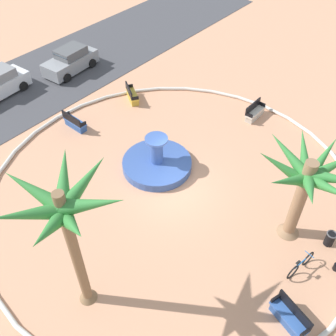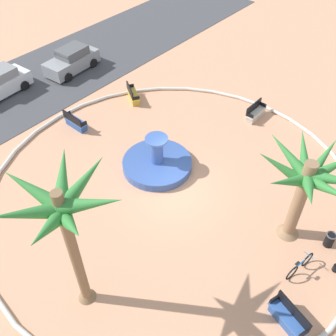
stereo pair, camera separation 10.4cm
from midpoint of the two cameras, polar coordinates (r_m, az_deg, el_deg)
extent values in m
plane|color=tan|center=(19.25, 0.89, -3.12)|extent=(80.00, 80.00, 0.00)
torus|color=silver|center=(19.17, 0.89, -2.92)|extent=(18.47, 18.47, 0.20)
cube|color=#424247|center=(27.93, -21.62, 10.49)|extent=(48.00, 8.00, 0.03)
cylinder|color=#38569E|center=(20.20, -1.48, 0.60)|extent=(3.65, 3.65, 0.45)
cylinder|color=#236093|center=(20.23, -1.48, 0.52)|extent=(3.22, 3.22, 0.34)
cylinder|color=#38569E|center=(19.57, -1.53, 2.59)|extent=(0.66, 0.66, 1.42)
cylinder|color=#3D5FAD|center=(19.07, -1.57, 4.32)|extent=(1.17, 1.17, 0.12)
cylinder|color=brown|center=(13.61, -13.58, -12.27)|extent=(0.37, 0.37, 6.09)
cone|color=brown|center=(15.97, -11.86, -17.87)|extent=(0.71, 0.71, 0.50)
cone|color=#337F38|center=(11.90, -12.39, -2.10)|extent=(2.14, 0.68, 1.25)
cone|color=#337F38|center=(12.16, -15.23, -1.28)|extent=(1.90, 1.88, 1.19)
cone|color=#337F38|center=(12.04, -19.41, -3.01)|extent=(1.05, 2.19, 1.17)
cone|color=#337F38|center=(11.53, -20.23, -6.41)|extent=(2.17, 1.29, 1.27)
cone|color=#337F38|center=(11.11, -17.24, -8.62)|extent=(2.06, 1.57, 1.43)
cone|color=#337F38|center=(11.08, -14.08, -8.31)|extent=(1.18, 2.11, 1.53)
cone|color=#337F38|center=(11.20, -11.18, -5.24)|extent=(1.61, 2.08, 1.17)
cylinder|color=#8E6B4C|center=(16.74, 19.07, -4.73)|extent=(0.53, 0.53, 4.31)
cone|color=#8E6B4C|center=(18.16, 17.68, -8.72)|extent=(1.01, 1.01, 0.50)
cone|color=#337F38|center=(16.35, 22.07, 1.04)|extent=(2.29, 0.70, 1.53)
cone|color=#337F38|center=(16.31, 19.78, 1.83)|extent=(2.16, 1.80, 1.48)
cone|color=#337F38|center=(15.94, 17.76, 1.80)|extent=(1.17, 2.37, 1.30)
cone|color=#337F38|center=(15.52, 16.86, -0.03)|extent=(1.39, 2.29, 1.56)
cone|color=#337F38|center=(14.94, 17.77, -1.97)|extent=(2.34, 1.31, 1.41)
cone|color=#337F38|center=(14.77, 20.50, -3.19)|extent=(2.33, 1.47, 1.31)
cone|color=#337F38|center=(15.10, 23.06, -2.98)|extent=(1.45, 2.33, 1.34)
cone|color=#337F38|center=(16.14, 23.53, 0.21)|extent=(2.23, 1.72, 1.40)
cube|color=#335BA8|center=(15.67, 17.62, -20.47)|extent=(0.98, 1.68, 0.12)
cube|color=black|center=(15.51, 18.45, -19.55)|extent=(0.59, 1.54, 0.50)
cube|color=#2B4E8F|center=(15.89, 17.41, -20.88)|extent=(0.90, 1.54, 0.39)
cube|color=black|center=(15.42, 19.79, -22.20)|extent=(0.45, 0.22, 0.24)
cube|color=black|center=(15.71, 15.77, -18.30)|extent=(0.45, 0.22, 0.24)
cube|color=#335BA8|center=(23.32, -13.48, 6.83)|extent=(0.53, 1.61, 0.12)
cube|color=black|center=(23.06, -14.01, 7.18)|extent=(0.11, 1.60, 0.50)
cube|color=#2B4E8F|center=(23.47, -13.38, 6.34)|extent=(0.49, 1.48, 0.39)
cube|color=black|center=(23.76, -14.67, 7.79)|extent=(0.45, 0.09, 0.24)
cube|color=black|center=(22.73, -12.37, 6.39)|extent=(0.45, 0.09, 0.24)
cube|color=gold|center=(25.12, -5.07, 10.93)|extent=(1.28, 1.62, 0.12)
cube|color=black|center=(24.93, -5.59, 11.42)|extent=(0.92, 1.39, 0.50)
cube|color=gold|center=(25.26, -5.03, 10.45)|extent=(1.18, 1.49, 0.39)
cube|color=black|center=(25.67, -5.50, 12.06)|extent=(0.42, 0.31, 0.24)
cube|color=black|center=(24.43, -4.67, 10.30)|extent=(0.42, 0.31, 0.24)
cube|color=beige|center=(24.02, 13.12, 8.12)|extent=(1.60, 0.52, 0.12)
cube|color=black|center=(23.92, 12.80, 8.91)|extent=(1.60, 0.10, 0.50)
cube|color=#B6ADA0|center=(24.16, 13.02, 7.63)|extent=(1.48, 0.47, 0.39)
cube|color=black|center=(24.50, 14.08, 9.13)|extent=(0.08, 0.45, 0.24)
cube|color=black|center=(23.38, 12.22, 7.61)|extent=(0.08, 0.45, 0.24)
cylinder|color=black|center=(17.78, 23.93, -13.50)|extent=(0.28, 0.28, 0.30)
cylinder|color=black|center=(18.28, 23.10, -9.85)|extent=(0.40, 0.40, 0.70)
torus|color=#4C4C51|center=(18.02, 23.41, -9.18)|extent=(0.46, 0.46, 0.06)
torus|color=black|center=(17.32, 20.23, -12.69)|extent=(0.72, 0.20, 0.72)
torus|color=black|center=(16.76, 18.17, -14.64)|extent=(0.72, 0.20, 0.72)
cylinder|color=#1E66B2|center=(16.85, 19.41, -13.22)|extent=(0.94, 0.24, 0.05)
cylinder|color=#1E66B2|center=(16.53, 18.79, -13.63)|extent=(0.04, 0.04, 0.30)
cube|color=black|center=(16.39, 18.93, -13.31)|extent=(0.22, 0.14, 0.06)
cylinder|color=#1E66B2|center=(17.00, 20.43, -12.09)|extent=(0.12, 0.44, 0.03)
cylinder|color=black|center=(27.81, -20.51, 11.44)|extent=(0.65, 0.27, 0.64)
cylinder|color=black|center=(29.11, -22.60, 12.32)|extent=(0.65, 0.27, 0.64)
cube|color=gray|center=(28.96, -14.04, 15.02)|extent=(4.12, 2.00, 0.90)
cube|color=#545558|center=(28.74, -14.01, 16.46)|extent=(2.10, 1.59, 0.60)
cube|color=#333D47|center=(28.28, -15.32, 15.55)|extent=(0.39, 1.38, 0.51)
cylinder|color=black|center=(27.85, -14.56, 12.93)|extent=(0.65, 0.27, 0.64)
cylinder|color=black|center=(29.05, -16.91, 13.80)|extent=(0.65, 0.27, 0.64)
cylinder|color=black|center=(29.25, -10.97, 15.13)|extent=(0.65, 0.27, 0.64)
cylinder|color=black|center=(30.39, -13.36, 15.90)|extent=(0.65, 0.27, 0.64)
camera|label=1|loc=(0.05, -89.84, 0.15)|focal=40.88mm
camera|label=2|loc=(0.05, 90.16, -0.15)|focal=40.88mm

